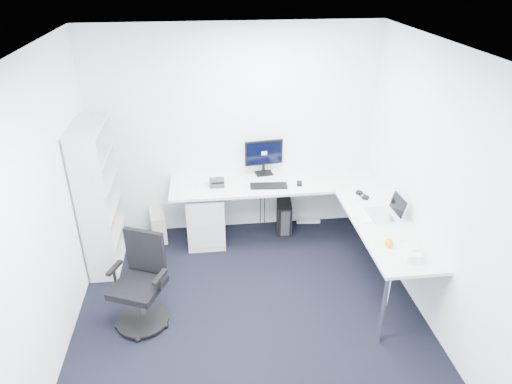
{
  "coord_description": "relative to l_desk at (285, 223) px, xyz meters",
  "views": [
    {
      "loc": [
        -0.37,
        -3.35,
        3.38
      ],
      "look_at": [
        0.15,
        1.05,
        1.05
      ],
      "focal_mm": 32.0,
      "sensor_mm": 36.0,
      "label": 1
    }
  ],
  "objects": [
    {
      "name": "ground",
      "position": [
        -0.55,
        -1.4,
        -0.41
      ],
      "size": [
        4.2,
        4.2,
        0.0
      ],
      "primitive_type": "plane",
      "color": "black"
    },
    {
      "name": "ceiling",
      "position": [
        -0.55,
        -1.4,
        2.29
      ],
      "size": [
        4.2,
        4.2,
        0.0
      ],
      "primitive_type": "plane",
      "color": "white"
    },
    {
      "name": "wall_back",
      "position": [
        -0.55,
        0.7,
        0.94
      ],
      "size": [
        3.6,
        0.02,
        2.7
      ],
      "primitive_type": "cube",
      "color": "white",
      "rests_on": "ground"
    },
    {
      "name": "wall_left",
      "position": [
        -2.35,
        -1.4,
        0.94
      ],
      "size": [
        0.02,
        4.2,
        2.7
      ],
      "primitive_type": "cube",
      "color": "white",
      "rests_on": "ground"
    },
    {
      "name": "wall_right",
      "position": [
        1.25,
        -1.4,
        0.94
      ],
      "size": [
        0.02,
        4.2,
        2.7
      ],
      "primitive_type": "cube",
      "color": "white",
      "rests_on": "ground"
    },
    {
      "name": "l_desk",
      "position": [
        0.0,
        0.0,
        0.0
      ],
      "size": [
        2.78,
        1.56,
        0.81
      ],
      "primitive_type": null,
      "color": "silver",
      "rests_on": "ground"
    },
    {
      "name": "drawer_pedestal",
      "position": [
        -0.97,
        0.36,
        -0.05
      ],
      "size": [
        0.47,
        0.58,
        0.72
      ],
      "primitive_type": "cube",
      "color": "silver",
      "rests_on": "ground"
    },
    {
      "name": "bookshelf",
      "position": [
        -2.17,
        0.05,
        0.47
      ],
      "size": [
        0.34,
        0.88,
        1.76
      ],
      "primitive_type": null,
      "color": "silver",
      "rests_on": "ground"
    },
    {
      "name": "task_chair",
      "position": [
        -1.66,
        -1.11,
        0.09
      ],
      "size": [
        0.73,
        0.73,
        0.99
      ],
      "primitive_type": null,
      "rotation": [
        0.0,
        0.0,
        -0.4
      ],
      "color": "black",
      "rests_on": "ground"
    },
    {
      "name": "black_pc_tower",
      "position": [
        0.08,
        0.52,
        -0.2
      ],
      "size": [
        0.23,
        0.44,
        0.41
      ],
      "primitive_type": "cube",
      "rotation": [
        0.0,
        0.0,
        -0.12
      ],
      "color": "black",
      "rests_on": "ground"
    },
    {
      "name": "beige_pc_tower",
      "position": [
        -1.6,
        0.49,
        -0.22
      ],
      "size": [
        0.25,
        0.43,
        0.38
      ],
      "primitive_type": "cube",
      "rotation": [
        0.0,
        0.0,
        0.17
      ],
      "color": "#B7B29C",
      "rests_on": "ground"
    },
    {
      "name": "power_strip",
      "position": [
        0.46,
        0.63,
        -0.39
      ],
      "size": [
        0.33,
        0.08,
        0.04
      ],
      "primitive_type": "cube",
      "rotation": [
        0.0,
        0.0,
        -0.09
      ],
      "color": "white",
      "rests_on": "ground"
    },
    {
      "name": "monitor",
      "position": [
        -0.19,
        0.59,
        0.64
      ],
      "size": [
        0.51,
        0.22,
        0.48
      ],
      "primitive_type": null,
      "rotation": [
        0.0,
        0.0,
        0.12
      ],
      "color": "black",
      "rests_on": "l_desk"
    },
    {
      "name": "black_keyboard",
      "position": [
        -0.17,
        0.22,
        0.42
      ],
      "size": [
        0.47,
        0.19,
        0.02
      ],
      "primitive_type": "cube",
      "rotation": [
        0.0,
        0.0,
        -0.07
      ],
      "color": "black",
      "rests_on": "l_desk"
    },
    {
      "name": "mouse",
      "position": [
        0.21,
        0.23,
        0.42
      ],
      "size": [
        0.08,
        0.12,
        0.03
      ],
      "primitive_type": "cube",
      "rotation": [
        0.0,
        0.0,
        -0.21
      ],
      "color": "black",
      "rests_on": "l_desk"
    },
    {
      "name": "desk_phone",
      "position": [
        -0.81,
        0.33,
        0.47
      ],
      "size": [
        0.18,
        0.18,
        0.13
      ],
      "primitive_type": null,
      "rotation": [
        0.0,
        0.0,
        0.01
      ],
      "color": "#2C2C2F",
      "rests_on": "l_desk"
    },
    {
      "name": "laptop",
      "position": [
        0.93,
        -0.62,
        0.53
      ],
      "size": [
        0.36,
        0.35,
        0.24
      ],
      "primitive_type": null,
      "rotation": [
        0.0,
        0.0,
        0.03
      ],
      "color": "silver",
      "rests_on": "l_desk"
    },
    {
      "name": "white_keyboard",
      "position": [
        0.77,
        -0.57,
        0.41
      ],
      "size": [
        0.12,
        0.38,
        0.01
      ],
      "primitive_type": "cube",
      "rotation": [
        0.0,
        0.0,
        -0.05
      ],
      "color": "white",
      "rests_on": "l_desk"
    },
    {
      "name": "headphones",
      "position": [
        0.9,
        -0.15,
        0.43
      ],
      "size": [
        0.17,
        0.22,
        0.05
      ],
      "primitive_type": null,
      "rotation": [
        0.0,
        0.0,
        0.26
      ],
      "color": "black",
      "rests_on": "l_desk"
    },
    {
      "name": "orange_fruit",
      "position": [
        0.81,
        -1.2,
        0.45
      ],
      "size": [
        0.09,
        0.09,
        0.09
      ],
      "primitive_type": "sphere",
      "color": "orange",
      "rests_on": "l_desk"
    },
    {
      "name": "tissue_box",
      "position": [
        0.97,
        -1.39,
        0.45
      ],
      "size": [
        0.17,
        0.26,
        0.08
      ],
      "primitive_type": "cube",
      "rotation": [
        0.0,
        0.0,
        -0.19
      ],
      "color": "white",
      "rests_on": "l_desk"
    }
  ]
}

